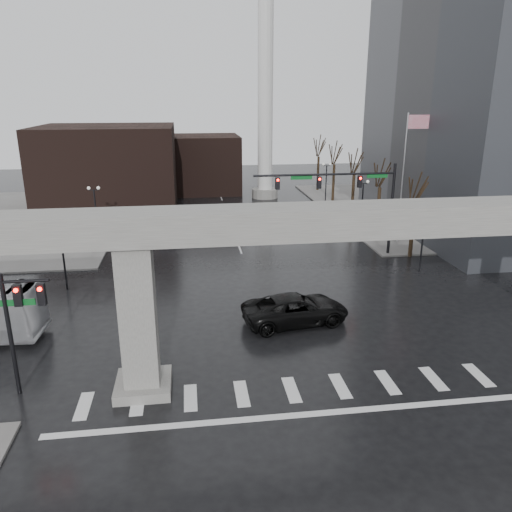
% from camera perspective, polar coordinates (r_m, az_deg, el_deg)
% --- Properties ---
extents(ground, '(160.00, 160.00, 0.00)m').
position_cam_1_polar(ground, '(25.56, 3.61, -13.80)').
color(ground, black).
rests_on(ground, ground).
extents(sidewalk_ne, '(28.00, 36.00, 0.15)m').
position_cam_1_polar(sidewalk_ne, '(66.27, 19.84, 5.18)').
color(sidewalk_ne, slate).
rests_on(sidewalk_ne, ground).
extents(elevated_guideway, '(48.00, 2.60, 8.70)m').
position_cam_1_polar(elevated_guideway, '(23.01, 7.03, 1.26)').
color(elevated_guideway, '#999791').
rests_on(elevated_guideway, ground).
extents(building_far_left, '(16.00, 14.00, 10.00)m').
position_cam_1_polar(building_far_left, '(64.55, -16.47, 9.65)').
color(building_far_left, black).
rests_on(building_far_left, ground).
extents(building_far_mid, '(10.00, 10.00, 8.00)m').
position_cam_1_polar(building_far_mid, '(73.94, -5.94, 10.45)').
color(building_far_mid, black).
rests_on(building_far_mid, ground).
extents(smokestack, '(3.60, 3.60, 30.00)m').
position_cam_1_polar(smokestack, '(68.11, 1.08, 17.80)').
color(smokestack, silver).
rests_on(smokestack, ground).
extents(signal_mast_arm, '(12.12, 0.43, 8.00)m').
position_cam_1_polar(signal_mast_arm, '(42.98, 10.69, 7.39)').
color(signal_mast_arm, black).
rests_on(signal_mast_arm, ground).
extents(signal_left_pole, '(2.30, 0.30, 6.00)m').
position_cam_1_polar(signal_left_pole, '(24.94, -25.40, -5.95)').
color(signal_left_pole, black).
rests_on(signal_left_pole, ground).
extents(flagpole_assembly, '(2.06, 0.12, 12.00)m').
position_cam_1_polar(flagpole_assembly, '(47.97, 16.87, 10.07)').
color(flagpole_assembly, silver).
rests_on(flagpole_assembly, ground).
extents(lamp_right_0, '(1.22, 0.32, 5.11)m').
position_cam_1_polar(lamp_right_0, '(40.85, 18.61, 2.84)').
color(lamp_right_0, black).
rests_on(lamp_right_0, ground).
extents(lamp_right_1, '(1.22, 0.32, 5.11)m').
position_cam_1_polar(lamp_right_1, '(53.42, 12.09, 6.74)').
color(lamp_right_1, black).
rests_on(lamp_right_1, ground).
extents(lamp_right_2, '(1.22, 0.32, 5.11)m').
position_cam_1_polar(lamp_right_2, '(66.55, 8.04, 9.09)').
color(lamp_right_2, black).
rests_on(lamp_right_2, ground).
extents(lamp_left_0, '(1.22, 0.32, 5.11)m').
position_cam_1_polar(lamp_left_0, '(37.75, -21.32, 1.35)').
color(lamp_left_0, black).
rests_on(lamp_left_0, ground).
extents(lamp_left_1, '(1.22, 0.32, 5.11)m').
position_cam_1_polar(lamp_left_1, '(51.08, -17.92, 5.77)').
color(lamp_left_1, black).
rests_on(lamp_left_1, ground).
extents(lamp_left_2, '(1.22, 0.32, 5.11)m').
position_cam_1_polar(lamp_left_2, '(64.70, -15.91, 8.34)').
color(lamp_left_2, black).
rests_on(lamp_left_2, ground).
extents(tree_right_0, '(1.09, 1.58, 7.50)m').
position_cam_1_polar(tree_right_0, '(44.95, 17.50, 3.35)').
color(tree_right_0, black).
rests_on(tree_right_0, ground).
extents(tree_right_1, '(1.09, 1.61, 7.67)m').
position_cam_1_polar(tree_right_1, '(52.08, 13.85, 5.64)').
color(tree_right_1, black).
rests_on(tree_right_1, ground).
extents(tree_right_2, '(1.10, 1.63, 7.85)m').
position_cam_1_polar(tree_right_2, '(59.43, 11.06, 7.35)').
color(tree_right_2, black).
rests_on(tree_right_2, ground).
extents(tree_right_3, '(1.11, 1.66, 8.02)m').
position_cam_1_polar(tree_right_3, '(66.93, 8.88, 8.68)').
color(tree_right_3, black).
rests_on(tree_right_3, ground).
extents(tree_right_4, '(1.12, 1.69, 8.19)m').
position_cam_1_polar(tree_right_4, '(74.54, 7.13, 9.72)').
color(tree_right_4, black).
rests_on(tree_right_4, ground).
extents(pickup_truck, '(6.92, 3.99, 1.82)m').
position_cam_1_polar(pickup_truck, '(30.87, 4.56, -6.08)').
color(pickup_truck, black).
rests_on(pickup_truck, ground).
extents(far_car, '(1.70, 4.21, 1.43)m').
position_cam_1_polar(far_car, '(48.84, -10.07, 2.51)').
color(far_car, black).
rests_on(far_car, ground).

